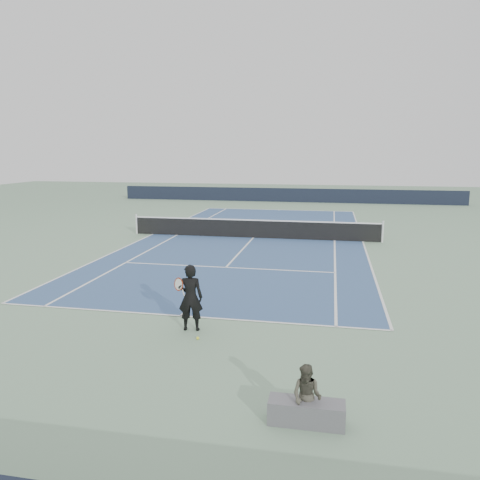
% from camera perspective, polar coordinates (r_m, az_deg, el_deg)
% --- Properties ---
extents(ground, '(80.00, 80.00, 0.00)m').
position_cam_1_polar(ground, '(24.12, 1.64, 0.25)').
color(ground, gray).
extents(court_surface, '(10.97, 23.77, 0.01)m').
position_cam_1_polar(court_surface, '(24.11, 1.64, 0.27)').
color(court_surface, '#36527F').
rests_on(court_surface, ground).
extents(tennis_net, '(12.90, 0.10, 1.07)m').
position_cam_1_polar(tennis_net, '(24.03, 1.64, 1.44)').
color(tennis_net, silver).
rests_on(tennis_net, ground).
extents(windscreen_far, '(30.00, 0.25, 1.20)m').
position_cam_1_polar(windscreen_far, '(41.63, 5.71, 5.47)').
color(windscreen_far, black).
rests_on(windscreen_far, ground).
extents(tennis_player, '(0.80, 0.55, 1.68)m').
position_cam_1_polar(tennis_player, '(11.69, -6.07, -6.98)').
color(tennis_player, black).
rests_on(tennis_player, ground).
extents(tennis_ball, '(0.07, 0.07, 0.07)m').
position_cam_1_polar(tennis_ball, '(11.37, -5.18, -11.82)').
color(tennis_ball, yellow).
rests_on(tennis_ball, ground).
extents(spectator_bench, '(1.31, 0.82, 1.07)m').
position_cam_1_polar(spectator_bench, '(8.13, 8.12, -19.18)').
color(spectator_bench, '#5E5E63').
rests_on(spectator_bench, ground).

